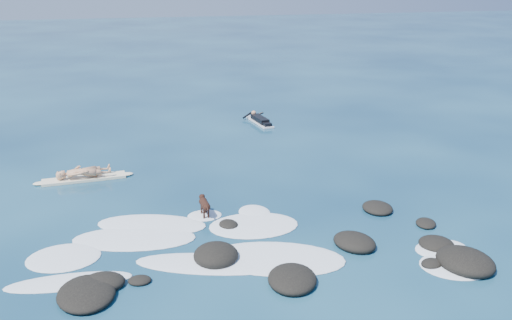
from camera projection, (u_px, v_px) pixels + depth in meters
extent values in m
plane|color=#0A2642|center=(249.00, 234.00, 16.90)|extent=(160.00, 160.00, 0.00)
ellipsoid|color=black|center=(426.00, 223.00, 17.45)|extent=(0.88, 0.96, 0.22)
ellipsoid|color=black|center=(292.00, 279.00, 14.23)|extent=(1.60, 1.78, 0.43)
ellipsoid|color=black|center=(436.00, 244.00, 16.08)|extent=(1.26, 1.28, 0.33)
ellipsoid|color=black|center=(229.00, 225.00, 17.35)|extent=(0.73, 0.80, 0.24)
ellipsoid|color=black|center=(216.00, 255.00, 15.35)|extent=(1.44, 1.54, 0.53)
ellipsoid|color=black|center=(86.00, 294.00, 13.60)|extent=(1.47, 1.80, 0.38)
ellipsoid|color=black|center=(354.00, 242.00, 16.12)|extent=(1.50, 1.63, 0.45)
ellipsoid|color=black|center=(140.00, 280.00, 14.27)|extent=(0.64, 0.55, 0.19)
ellipsoid|color=black|center=(465.00, 261.00, 15.02)|extent=(1.66, 1.85, 0.53)
ellipsoid|color=black|center=(377.00, 208.00, 18.50)|extent=(1.03, 1.17, 0.32)
ellipsoid|color=black|center=(432.00, 264.00, 15.05)|extent=(0.75, 0.68, 0.24)
ellipsoid|color=black|center=(103.00, 282.00, 14.10)|extent=(1.24, 1.10, 0.37)
ellipsoid|color=white|center=(152.00, 225.00, 17.47)|extent=(3.69, 2.51, 0.12)
ellipsoid|color=white|center=(138.00, 234.00, 16.83)|extent=(3.11, 0.98, 0.12)
ellipsoid|color=white|center=(64.00, 258.00, 15.47)|extent=(2.00, 1.69, 0.12)
ellipsoid|color=white|center=(69.00, 282.00, 14.27)|extent=(3.16, 0.96, 0.12)
ellipsoid|color=white|center=(441.00, 249.00, 15.96)|extent=(1.69, 1.32, 0.12)
ellipsoid|color=white|center=(254.00, 225.00, 17.42)|extent=(2.87, 2.06, 0.12)
ellipsoid|color=white|center=(254.00, 212.00, 18.35)|extent=(1.08, 1.30, 0.12)
ellipsoid|color=white|center=(454.00, 266.00, 15.02)|extent=(2.23, 2.04, 0.12)
ellipsoid|color=white|center=(209.00, 264.00, 15.15)|extent=(4.15, 2.38, 0.12)
ellipsoid|color=white|center=(134.00, 239.00, 16.57)|extent=(3.83, 2.30, 0.12)
ellipsoid|color=white|center=(275.00, 258.00, 15.43)|extent=(4.25, 3.10, 0.12)
ellipsoid|color=white|center=(205.00, 216.00, 18.10)|extent=(1.10, 0.90, 0.12)
cube|color=#F6EAC4|center=(84.00, 179.00, 21.16)|extent=(3.04, 0.87, 0.10)
ellipsoid|color=#F6EAC4|center=(125.00, 174.00, 21.61)|extent=(0.63, 0.39, 0.11)
ellipsoid|color=#F6EAC4|center=(41.00, 183.00, 20.70)|extent=(0.63, 0.39, 0.11)
imported|color=tan|center=(81.00, 152.00, 20.83)|extent=(0.53, 0.75, 1.95)
cube|color=white|center=(260.00, 122.00, 28.90)|extent=(0.89, 2.44, 0.09)
ellipsoid|color=white|center=(251.00, 117.00, 29.95)|extent=(0.36, 0.56, 0.09)
cube|color=black|center=(260.00, 119.00, 28.85)|extent=(0.65, 1.51, 0.24)
sphere|color=tan|center=(254.00, 113.00, 29.55)|extent=(0.28, 0.28, 0.25)
cylinder|color=black|center=(247.00, 115.00, 29.63)|extent=(0.56, 0.40, 0.27)
cylinder|color=black|center=(258.00, 114.00, 29.84)|extent=(0.61, 0.24, 0.27)
cube|color=black|center=(266.00, 124.00, 28.15)|extent=(0.45, 0.65, 0.15)
cylinder|color=black|center=(205.00, 204.00, 17.87)|extent=(0.29, 0.54, 0.25)
sphere|color=black|center=(203.00, 201.00, 18.08)|extent=(0.28, 0.28, 0.27)
sphere|color=black|center=(206.00, 207.00, 17.66)|extent=(0.26, 0.26, 0.24)
sphere|color=black|center=(202.00, 197.00, 18.19)|extent=(0.20, 0.20, 0.19)
cone|color=black|center=(201.00, 196.00, 18.30)|extent=(0.11, 0.12, 0.10)
cone|color=black|center=(200.00, 195.00, 18.15)|extent=(0.09, 0.07, 0.09)
cone|color=black|center=(203.00, 195.00, 18.17)|extent=(0.09, 0.07, 0.09)
cylinder|color=black|center=(202.00, 210.00, 18.10)|extent=(0.07, 0.07, 0.34)
cylinder|color=black|center=(206.00, 210.00, 18.14)|extent=(0.07, 0.07, 0.34)
cylinder|color=black|center=(204.00, 215.00, 17.77)|extent=(0.07, 0.07, 0.34)
cylinder|color=black|center=(208.00, 214.00, 17.81)|extent=(0.07, 0.07, 0.34)
cylinder|color=black|center=(207.00, 207.00, 17.54)|extent=(0.06, 0.25, 0.15)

